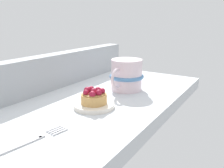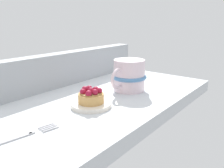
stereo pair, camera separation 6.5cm
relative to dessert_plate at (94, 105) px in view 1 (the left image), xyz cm
name	(u,v)px [view 1 (the left image)]	position (x,y,z in cm)	size (l,w,h in cm)	color
ground_plane	(94,105)	(5.29, 4.12, -2.38)	(79.53, 40.01, 3.77)	silver
window_rail_back	(48,72)	(5.29, 21.59, 4.91)	(77.94, 5.07, 10.81)	#9EA3A8
dessert_plate	(94,105)	(0.00, 0.00, 0.00)	(10.36, 10.36, 1.07)	silver
raspberry_tart	(94,97)	(-0.01, 0.01, 2.28)	(6.53, 6.53, 4.02)	tan
coffee_mug	(126,75)	(17.54, 0.42, 4.25)	(14.27, 10.78, 9.64)	silver
dessert_fork	(31,140)	(-20.11, -0.58, -0.20)	(15.49, 4.10, 0.60)	#B7B7BC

